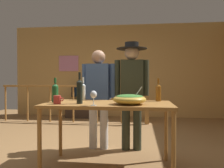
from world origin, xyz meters
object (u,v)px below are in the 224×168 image
(wine_bottle_dark, at_px, (80,91))
(person_standing_left, at_px, (99,91))
(salad_bowl, at_px, (129,99))
(wine_bottle_amber, at_px, (158,92))
(wine_glass, at_px, (94,95))
(stair_railing, at_px, (93,97))
(wine_bottle_clear, at_px, (83,91))
(framed_picture, at_px, (69,63))
(mug_red, at_px, (57,100))
(person_standing_right, at_px, (132,86))
(tv_console, at_px, (82,109))
(serving_table, at_px, (108,109))
(flat_screen_tv, at_px, (82,92))
(wine_bottle_green, at_px, (55,92))

(wine_bottle_dark, distance_m, person_standing_left, 0.89)
(salad_bowl, distance_m, wine_bottle_amber, 0.56)
(salad_bowl, height_order, wine_glass, salad_bowl)
(stair_railing, distance_m, wine_bottle_clear, 2.55)
(framed_picture, height_order, wine_glass, framed_picture)
(wine_glass, relative_size, wine_bottle_amber, 0.55)
(wine_bottle_clear, distance_m, mug_red, 0.54)
(person_standing_left, relative_size, person_standing_right, 0.93)
(tv_console, xyz_separation_m, wine_bottle_dark, (0.93, -3.68, 0.73))
(stair_railing, height_order, mug_red, stair_railing)
(stair_railing, xyz_separation_m, serving_table, (0.78, -2.81, 0.10))
(stair_railing, relative_size, flat_screen_tv, 6.32)
(mug_red, xyz_separation_m, person_standing_left, (0.33, 0.95, 0.05))
(wine_bottle_clear, bearing_deg, serving_table, -37.82)
(stair_railing, height_order, wine_glass, stair_railing)
(stair_railing, relative_size, tv_console, 4.26)
(wine_bottle_green, height_order, person_standing_right, person_standing_right)
(wine_bottle_amber, xyz_separation_m, wine_bottle_green, (-1.33, -0.30, 0.00))
(stair_railing, xyz_separation_m, wine_bottle_clear, (0.38, -2.50, 0.30))
(framed_picture, relative_size, wine_bottle_amber, 1.95)
(wine_bottle_clear, relative_size, mug_red, 2.61)
(framed_picture, distance_m, person_standing_left, 3.49)
(wine_glass, xyz_separation_m, person_standing_right, (0.39, 1.06, 0.07))
(salad_bowl, distance_m, mug_red, 0.86)
(wine_bottle_green, height_order, person_standing_left, person_standing_left)
(wine_bottle_clear, bearing_deg, wine_bottle_green, -131.12)
(framed_picture, distance_m, wine_bottle_dark, 4.26)
(mug_red, bearing_deg, wine_bottle_green, 118.02)
(wine_bottle_dark, bearing_deg, mug_red, -167.32)
(framed_picture, relative_size, tv_console, 0.67)
(wine_bottle_amber, xyz_separation_m, wine_bottle_clear, (-1.04, 0.02, 0.00))
(wine_bottle_clear, bearing_deg, person_standing_left, 72.50)
(person_standing_right, bearing_deg, person_standing_left, -4.34)
(flat_screen_tv, height_order, wine_glass, wine_glass)
(wine_bottle_amber, bearing_deg, wine_glass, -142.15)
(serving_table, relative_size, person_standing_left, 1.00)
(serving_table, bearing_deg, salad_bowl, -26.13)
(wine_bottle_green, bearing_deg, stair_railing, 91.86)
(serving_table, bearing_deg, person_standing_left, 109.32)
(person_standing_left, bearing_deg, wine_bottle_amber, 157.21)
(salad_bowl, distance_m, wine_glass, 0.43)
(framed_picture, height_order, salad_bowl, framed_picture)
(framed_picture, relative_size, mug_red, 4.83)
(stair_railing, xyz_separation_m, salad_bowl, (1.05, -2.95, 0.24))
(stair_railing, distance_m, wine_bottle_green, 2.84)
(person_standing_left, bearing_deg, mug_red, 75.23)
(framed_picture, bearing_deg, wine_bottle_clear, -68.96)
(tv_console, bearing_deg, person_standing_right, -61.30)
(serving_table, relative_size, salad_bowl, 4.02)
(flat_screen_tv, height_order, person_standing_right, person_standing_right)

